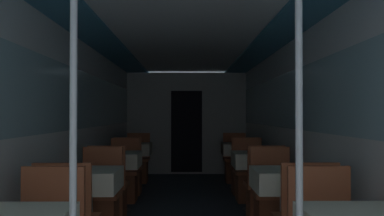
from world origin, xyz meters
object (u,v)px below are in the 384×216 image
Objects in this scene: chair_right_far_2 at (249,181)px; dining_table_left_2 at (117,163)px; chair_left_far_1 at (100,208)px; chair_right_far_3 at (236,167)px; chair_left_far_3 at (138,167)px; dining_table_right_1 at (286,184)px; chair_left_near_3 at (129,176)px; chair_right_far_1 at (273,207)px; chair_right_near_3 at (244,176)px; support_pole_right_0 at (299,151)px; dining_table_right_3 at (239,151)px; dining_table_left_3 at (134,151)px; chair_right_near_2 at (264,197)px; support_pole_left_0 at (73,152)px; chair_left_far_2 at (124,182)px; dining_table_right_2 at (256,163)px; dining_table_left_1 at (86,185)px; chair_left_near_2 at (109,198)px.

dining_table_left_2 is at bearing 18.02° from chair_right_far_2.
chair_right_far_3 is at bearing -117.79° from chair_left_far_1.
chair_left_far_3 is 4.34m from dining_table_right_1.
chair_left_near_3 is at bearing 122.46° from dining_table_right_1.
chair_right_far_1 is 1.00× the size of chair_right_near_3.
chair_left_far_3 is 0.42× the size of support_pole_right_0.
chair_left_far_3 is (0.00, 2.26, -0.33)m from dining_table_left_2.
dining_table_right_3 is at bearing 90.00° from chair_right_near_3.
dining_table_right_1 is at bearing -90.00° from dining_table_right_3.
chair_left_far_1 is 1.00× the size of chair_right_far_3.
dining_table_right_1 is 0.84× the size of chair_right_far_2.
dining_table_left_3 is at bearing 90.00° from chair_left_far_3.
chair_left_far_3 reaches higher than dining_table_right_3.
dining_table_left_3 is 0.84× the size of chair_right_near_3.
dining_table_left_2 is 0.84× the size of chair_right_far_2.
chair_right_near_2 is at bearing -51.88° from dining_table_left_3.
chair_right_near_3 and chair_right_far_3 have the same top height.
support_pole_left_0 is 4.03m from chair_left_far_2.
dining_table_right_2 is (0.00, 1.11, 0.33)m from chair_right_far_1.
chair_right_far_2 is at bearing 90.00° from chair_right_far_3.
chair_right_far_2 is at bearing 136.50° from chair_left_far_3.
support_pole_left_0 is 2.82× the size of dining_table_left_2.
dining_table_right_3 is (1.78, 3.37, 0.00)m from dining_table_left_1.
chair_right_near_3 is at bearing 43.50° from chair_left_near_2.
support_pole_right_0 is 2.37× the size of chair_right_near_3.
support_pole_right_0 is at bearing 122.61° from chair_left_far_1.
chair_left_near_2 is 1.00× the size of chair_left_far_2.
support_pole_left_0 reaches higher than chair_left_far_2.
chair_left_far_3 reaches higher than dining_table_left_1.
support_pole_left_0 is 5.69m from chair_left_far_3.
chair_right_near_3 is (1.78, -0.58, -0.33)m from dining_table_left_3.
chair_left_far_1 is at bearing -122.46° from dining_table_right_3.
chair_right_near_3 is (0.33, 4.47, -0.77)m from support_pole_right_0.
dining_table_right_1 is 1.15m from chair_right_near_2.
chair_left_near_3 is 2.45m from chair_right_near_2.
chair_right_near_2 is 1.00× the size of chair_right_near_3.
dining_table_left_3 is 3.32m from chair_right_far_1.
chair_right_near_3 is at bearing 90.00° from chair_right_near_2.
chair_right_near_3 is at bearing -18.02° from dining_table_left_3.
chair_right_far_2 is at bearing 85.25° from support_pole_right_0.
dining_table_left_3 is 0.84× the size of chair_right_far_2.
support_pole_left_0 reaches higher than dining_table_left_3.
chair_left_near_3 reaches higher than dining_table_right_3.
chair_right_near_3 is 1.00× the size of chair_right_far_3.
chair_right_near_2 is 2.84m from chair_right_far_3.
chair_right_near_2 is at bearing -90.00° from chair_right_far_1.
chair_right_near_3 reaches higher than dining_table_left_1.
dining_table_right_1 is 0.84× the size of chair_right_far_1.
support_pole_left_0 is at bearing 75.58° from chair_right_far_3.
chair_left_far_2 is 1.00× the size of chair_right_far_3.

